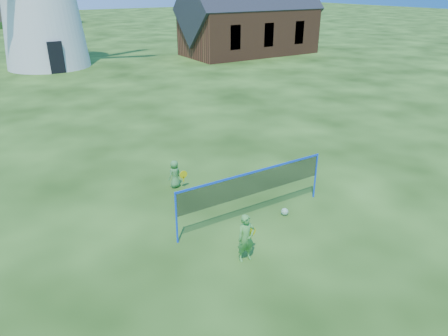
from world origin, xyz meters
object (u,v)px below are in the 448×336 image
Objects in this scene: chapel at (250,20)px; player_girl at (246,238)px; badminton_net at (253,184)px; play_ball at (285,212)px; player_boy at (175,174)px.

player_girl is at bearing -125.17° from chapel.
chapel is at bearing 61.54° from player_girl.
play_ball is (0.94, -0.40, -1.03)m from badminton_net.
chapel is 31.76m from badminton_net.
badminton_net is 22.95× the size of play_ball.
badminton_net is 1.45m from play_ball.
chapel is 60.37× the size of play_ball.
badminton_net is at bearing 157.02° from play_ball.
player_girl is 2.64m from play_ball.
player_boy is at bearing 93.26° from player_girl.
player_boy is (0.28, 4.71, -0.16)m from player_girl.
player_girl is at bearing -130.06° from badminton_net.
chapel is 2.63× the size of badminton_net.
player_boy is at bearing 119.74° from play_ball.
player_boy is 4.05m from play_ball.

